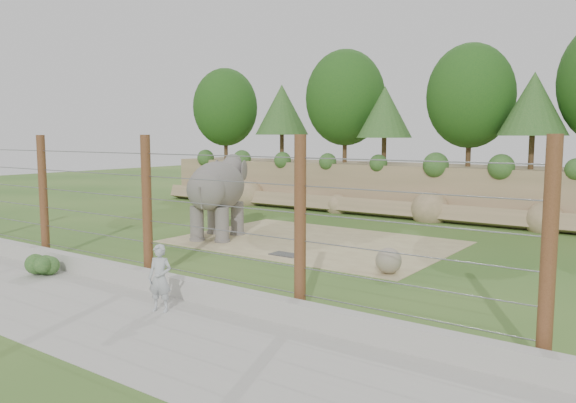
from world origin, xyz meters
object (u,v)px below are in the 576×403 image
Objects in this scene: barrier_fence at (147,209)px; zookeeper at (160,278)px; stone_ball at (389,261)px; elephant at (217,198)px.

barrier_fence is 3.02m from zookeeper.
barrier_fence is (-4.92, -4.62, 1.60)m from stone_ball.
elephant is 2.52× the size of zookeeper.
stone_ball is at bearing -31.04° from elephant.
zookeeper reaches higher than stone_ball.
elephant is 6.79m from barrier_fence.
stone_ball is at bearing 46.57° from zookeeper.
zookeeper is at bearing -113.17° from stone_ball.
zookeeper is (-2.66, -6.21, 0.38)m from stone_ball.
elephant is 8.19m from stone_ball.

